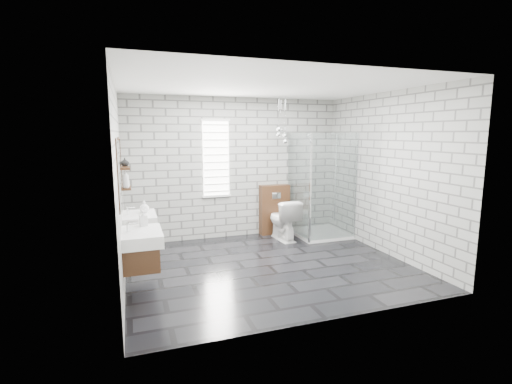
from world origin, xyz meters
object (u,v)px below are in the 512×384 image
cistern_panel (274,209)px  shower_enclosure (319,212)px  vanity_right (136,220)px  vanity_left (138,239)px  toilet (283,220)px

cistern_panel → shower_enclosure: (0.73, -0.52, 0.00)m
shower_enclosure → vanity_right: bearing=-168.5°
vanity_left → toilet: 3.23m
vanity_left → shower_enclosure: 3.82m
vanity_left → vanity_right: size_ratio=1.00×
vanity_left → toilet: bearing=33.6°
vanity_right → shower_enclosure: bearing=11.5°
vanity_left → toilet: (2.68, 1.78, -0.37)m
vanity_right → toilet: vanity_right is taller
cistern_panel → vanity_left: bearing=-140.2°
shower_enclosure → cistern_panel: bearing=144.8°
cistern_panel → shower_enclosure: bearing=-35.2°
vanity_right → toilet: bearing=16.0°
shower_enclosure → vanity_left: bearing=-153.4°
shower_enclosure → toilet: (-0.73, 0.07, -0.11)m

